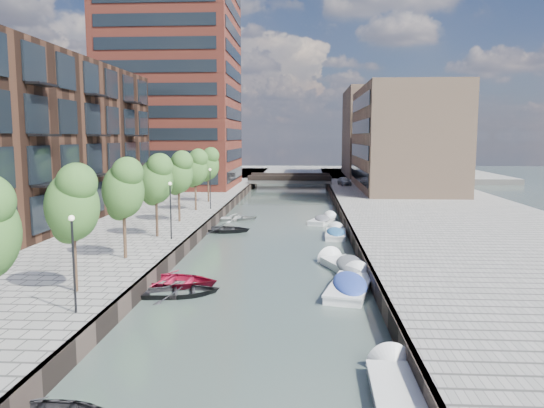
# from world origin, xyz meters

# --- Properties ---
(water) EXTENTS (300.00, 300.00, 0.00)m
(water) POSITION_xyz_m (0.00, 40.00, 0.00)
(water) COLOR #38473F
(water) RESTS_ON ground
(quay_right) EXTENTS (20.00, 140.00, 1.00)m
(quay_right) POSITION_xyz_m (16.00, 40.00, 0.50)
(quay_right) COLOR gray
(quay_right) RESTS_ON ground
(quay_wall_left) EXTENTS (0.25, 140.00, 1.00)m
(quay_wall_left) POSITION_xyz_m (-6.10, 40.00, 0.50)
(quay_wall_left) COLOR #332823
(quay_wall_left) RESTS_ON ground
(quay_wall_right) EXTENTS (0.25, 140.00, 1.00)m
(quay_wall_right) POSITION_xyz_m (6.10, 40.00, 0.50)
(quay_wall_right) COLOR #332823
(quay_wall_right) RESTS_ON ground
(far_closure) EXTENTS (80.00, 40.00, 1.00)m
(far_closure) POSITION_xyz_m (0.00, 100.00, 0.50)
(far_closure) COLOR gray
(far_closure) RESTS_ON ground
(apartment_block) EXTENTS (8.00, 38.00, 14.00)m
(apartment_block) POSITION_xyz_m (-20.00, 30.00, 8.00)
(apartment_block) COLOR black
(apartment_block) RESTS_ON quay_left
(tower) EXTENTS (18.00, 18.00, 30.00)m
(tower) POSITION_xyz_m (-17.00, 65.00, 16.00)
(tower) COLOR maroon
(tower) RESTS_ON quay_left
(tan_block_near) EXTENTS (12.00, 25.00, 14.00)m
(tan_block_near) POSITION_xyz_m (16.00, 62.00, 8.00)
(tan_block_near) COLOR #A07D62
(tan_block_near) RESTS_ON quay_right
(tan_block_far) EXTENTS (12.00, 20.00, 16.00)m
(tan_block_far) POSITION_xyz_m (16.00, 88.00, 9.00)
(tan_block_far) COLOR #A07D62
(tan_block_far) RESTS_ON quay_right
(bridge) EXTENTS (13.00, 6.00, 1.30)m
(bridge) POSITION_xyz_m (0.00, 72.00, 1.39)
(bridge) COLOR gray
(bridge) RESTS_ON ground
(tree_1) EXTENTS (2.50, 2.50, 5.95)m
(tree_1) POSITION_xyz_m (-8.50, 11.00, 5.31)
(tree_1) COLOR #382619
(tree_1) RESTS_ON quay_left
(tree_2) EXTENTS (2.50, 2.50, 5.95)m
(tree_2) POSITION_xyz_m (-8.50, 18.00, 5.31)
(tree_2) COLOR #382619
(tree_2) RESTS_ON quay_left
(tree_3) EXTENTS (2.50, 2.50, 5.95)m
(tree_3) POSITION_xyz_m (-8.50, 25.00, 5.31)
(tree_3) COLOR #382619
(tree_3) RESTS_ON quay_left
(tree_4) EXTENTS (2.50, 2.50, 5.95)m
(tree_4) POSITION_xyz_m (-8.50, 32.00, 5.31)
(tree_4) COLOR #382619
(tree_4) RESTS_ON quay_left
(tree_5) EXTENTS (2.50, 2.50, 5.95)m
(tree_5) POSITION_xyz_m (-8.50, 39.00, 5.31)
(tree_5) COLOR #382619
(tree_5) RESTS_ON quay_left
(tree_6) EXTENTS (2.50, 2.50, 5.95)m
(tree_6) POSITION_xyz_m (-8.50, 46.00, 5.31)
(tree_6) COLOR #382619
(tree_6) RESTS_ON quay_left
(lamp_0) EXTENTS (0.24, 0.24, 4.12)m
(lamp_0) POSITION_xyz_m (-7.20, 8.00, 3.51)
(lamp_0) COLOR black
(lamp_0) RESTS_ON quay_left
(lamp_1) EXTENTS (0.24, 0.24, 4.12)m
(lamp_1) POSITION_xyz_m (-7.20, 24.00, 3.51)
(lamp_1) COLOR black
(lamp_1) RESTS_ON quay_left
(lamp_2) EXTENTS (0.24, 0.24, 4.12)m
(lamp_2) POSITION_xyz_m (-7.20, 40.00, 3.51)
(lamp_2) COLOR black
(lamp_2) RESTS_ON quay_left
(sloop_1) EXTENTS (4.78, 3.95, 0.86)m
(sloop_1) POSITION_xyz_m (-4.16, 13.88, 0.00)
(sloop_1) COLOR #242326
(sloop_1) RESTS_ON ground
(sloop_2) EXTENTS (5.12, 3.81, 1.02)m
(sloop_2) POSITION_xyz_m (-4.93, 15.65, 0.00)
(sloop_2) COLOR maroon
(sloop_2) RESTS_ON ground
(sloop_3) EXTENTS (4.93, 4.24, 0.86)m
(sloop_3) POSITION_xyz_m (-4.37, 39.13, 0.00)
(sloop_3) COLOR #BDBCBA
(sloop_3) RESTS_ON ground
(sloop_4) EXTENTS (4.64, 3.34, 0.95)m
(sloop_4) POSITION_xyz_m (-4.70, 32.50, 0.00)
(sloop_4) COLOR black
(sloop_4) RESTS_ON ground
(motorboat_0) EXTENTS (3.22, 6.00, 1.90)m
(motorboat_0) POSITION_xyz_m (4.91, 15.46, 0.23)
(motorboat_0) COLOR white
(motorboat_0) RESTS_ON ground
(motorboat_1) EXTENTS (3.87, 5.84, 1.85)m
(motorboat_1) POSITION_xyz_m (4.99, 19.82, 0.22)
(motorboat_1) COLOR white
(motorboat_1) RESTS_ON ground
(motorboat_2) EXTENTS (1.94, 5.29, 1.75)m
(motorboat_2) POSITION_xyz_m (5.42, 3.52, 0.10)
(motorboat_2) COLOR white
(motorboat_2) RESTS_ON ground
(motorboat_3) EXTENTS (1.94, 4.83, 1.58)m
(motorboat_3) POSITION_xyz_m (4.98, 31.27, 0.19)
(motorboat_3) COLOR silver
(motorboat_3) RESTS_ON ground
(motorboat_4) EXTENTS (3.12, 4.94, 1.56)m
(motorboat_4) POSITION_xyz_m (4.23, 38.52, 0.19)
(motorboat_4) COLOR white
(motorboat_4) RESTS_ON ground
(car) EXTENTS (2.12, 3.98, 1.29)m
(car) POSITION_xyz_m (8.34, 67.29, 1.64)
(car) COLOR #A7A8AC
(car) RESTS_ON quay_right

